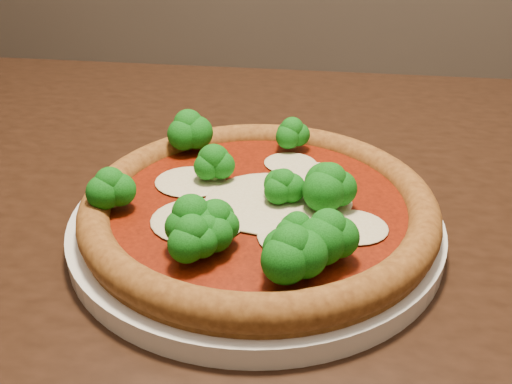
# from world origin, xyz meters

# --- Properties ---
(dining_table) EXTENTS (1.35, 0.85, 0.75)m
(dining_table) POSITION_xyz_m (-0.11, -0.11, 0.65)
(dining_table) COLOR black
(dining_table) RESTS_ON floor
(plate) EXTENTS (0.32, 0.32, 0.02)m
(plate) POSITION_xyz_m (-0.11, -0.19, 0.76)
(plate) COLOR silver
(plate) RESTS_ON dining_table
(pizza) EXTENTS (0.30, 0.30, 0.06)m
(pizza) POSITION_xyz_m (-0.11, -0.20, 0.78)
(pizza) COLOR brown
(pizza) RESTS_ON plate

